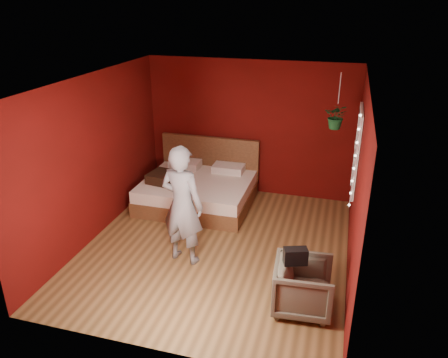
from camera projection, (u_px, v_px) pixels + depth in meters
floor at (216, 247)px, 6.89m from camera, size 4.50×4.50×0.00m
room_walls at (215, 146)px, 6.23m from camera, size 4.04×4.54×2.62m
window at (357, 150)px, 6.61m from camera, size 0.05×0.97×1.27m
fairy_lights at (355, 162)px, 6.15m from camera, size 0.04×0.04×1.45m
bed at (199, 189)px, 8.25m from camera, size 1.98×1.69×1.09m
person at (182, 205)px, 6.23m from camera, size 0.73×0.55×1.80m
armchair at (303, 287)px, 5.43m from camera, size 0.78×0.76×0.66m
handbag at (295, 256)px, 5.27m from camera, size 0.32×0.23×0.20m
throw_pillow at (163, 177)px, 8.00m from camera, size 0.56×0.56×0.17m
hanging_plant at (337, 116)px, 6.81m from camera, size 0.40×0.36×0.88m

